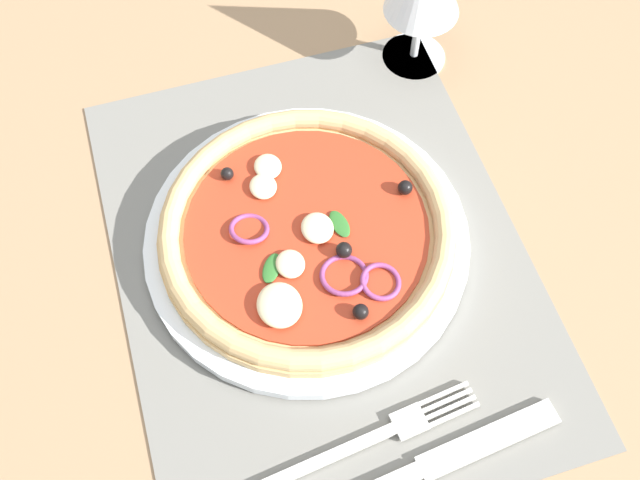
{
  "coord_description": "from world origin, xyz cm",
  "views": [
    {
      "loc": [
        28.11,
        -8.78,
        56.8
      ],
      "look_at": [
        -0.5,
        0.0,
        2.59
      ],
      "focal_mm": 41.38,
      "sensor_mm": 36.0,
      "label": 1
    }
  ],
  "objects_px": {
    "pizza": "(307,231)",
    "fork": "(382,434)",
    "plate": "(307,240)",
    "knife": "(442,460)"
  },
  "relations": [
    {
      "from": "plate",
      "to": "pizza",
      "type": "relative_size",
      "value": 1.11
    },
    {
      "from": "pizza",
      "to": "knife",
      "type": "relative_size",
      "value": 1.26
    },
    {
      "from": "pizza",
      "to": "knife",
      "type": "xyz_separation_m",
      "value": [
        0.21,
        0.04,
        -0.02
      ]
    },
    {
      "from": "plate",
      "to": "knife",
      "type": "bearing_deg",
      "value": 11.71
    },
    {
      "from": "pizza",
      "to": "knife",
      "type": "bearing_deg",
      "value": 11.84
    },
    {
      "from": "plate",
      "to": "knife",
      "type": "relative_size",
      "value": 1.4
    },
    {
      "from": "plate",
      "to": "knife",
      "type": "distance_m",
      "value": 0.21
    },
    {
      "from": "pizza",
      "to": "fork",
      "type": "relative_size",
      "value": 1.4
    },
    {
      "from": "plate",
      "to": "pizza",
      "type": "height_order",
      "value": "pizza"
    },
    {
      "from": "plate",
      "to": "knife",
      "type": "xyz_separation_m",
      "value": [
        0.21,
        0.04,
        -0.0
      ]
    }
  ]
}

